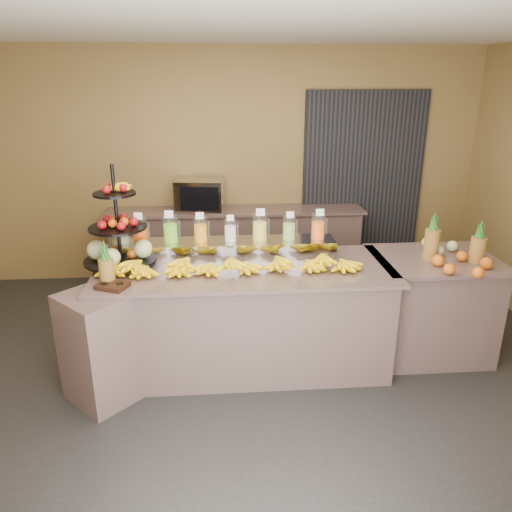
{
  "coord_description": "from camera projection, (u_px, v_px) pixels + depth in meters",
  "views": [
    {
      "loc": [
        -0.21,
        -3.62,
        2.45
      ],
      "look_at": [
        0.09,
        0.3,
        1.03
      ],
      "focal_mm": 35.0,
      "sensor_mm": 36.0,
      "label": 1
    }
  ],
  "objects": [
    {
      "name": "fruit_stand",
      "position": [
        124.0,
        240.0,
        4.18
      ],
      "size": [
        0.75,
        0.75,
        0.86
      ],
      "rotation": [
        0.0,
        0.0,
        0.26
      ],
      "color": "black",
      "rests_on": "buffet_counter"
    },
    {
      "name": "banana_heap",
      "position": [
        229.0,
        263.0,
        4.1
      ],
      "size": [
        2.13,
        0.19,
        0.18
      ],
      "color": "yellow",
      "rests_on": "buffet_counter"
    },
    {
      "name": "juice_pitcher_green",
      "position": [
        170.0,
        231.0,
        4.33
      ],
      "size": [
        0.13,
        0.13,
        0.31
      ],
      "color": "silver",
      "rests_on": "pitcher_tray"
    },
    {
      "name": "juice_pitcher_lime",
      "position": [
        289.0,
        229.0,
        4.41
      ],
      "size": [
        0.11,
        0.12,
        0.28
      ],
      "color": "silver",
      "rests_on": "pitcher_tray"
    },
    {
      "name": "pineapple_left_a",
      "position": [
        106.0,
        268.0,
        3.84
      ],
      "size": [
        0.12,
        0.12,
        0.36
      ],
      "rotation": [
        0.0,
        0.0,
        0.36
      ],
      "color": "brown",
      "rests_on": "buffet_counter"
    },
    {
      "name": "buffet_counter",
      "position": [
        232.0,
        319.0,
        4.31
      ],
      "size": [
        2.75,
        1.25,
        0.93
      ],
      "color": "gray",
      "rests_on": "ground"
    },
    {
      "name": "juice_pitcher_milk",
      "position": [
        230.0,
        231.0,
        4.38
      ],
      "size": [
        0.11,
        0.11,
        0.26
      ],
      "color": "silver",
      "rests_on": "pitcher_tray"
    },
    {
      "name": "juice_pitcher_orange_b",
      "position": [
        201.0,
        231.0,
        4.35
      ],
      "size": [
        0.12,
        0.12,
        0.29
      ],
      "color": "silver",
      "rests_on": "pitcher_tray"
    },
    {
      "name": "oven_warmer",
      "position": [
        200.0,
        195.0,
        5.94
      ],
      "size": [
        0.6,
        0.46,
        0.37
      ],
      "primitive_type": "cube",
      "rotation": [
        0.0,
        0.0,
        -0.13
      ],
      "color": "gray",
      "rests_on": "back_ledge"
    },
    {
      "name": "pitcher_tray",
      "position": [
        231.0,
        249.0,
        4.43
      ],
      "size": [
        1.85,
        0.3,
        0.15
      ],
      "primitive_type": "cube",
      "color": "gray",
      "rests_on": "buffet_counter"
    },
    {
      "name": "ground",
      "position": [
        248.0,
        382.0,
        4.24
      ],
      "size": [
        6.0,
        6.0,
        0.0
      ],
      "primitive_type": "plane",
      "color": "black",
      "rests_on": "ground"
    },
    {
      "name": "juice_pitcher_orange_c",
      "position": [
        318.0,
        228.0,
        4.43
      ],
      "size": [
        0.12,
        0.13,
        0.3
      ],
      "color": "silver",
      "rests_on": "pitcher_tray"
    },
    {
      "name": "right_fruit_pile",
      "position": [
        457.0,
        255.0,
        4.23
      ],
      "size": [
        0.5,
        0.48,
        0.27
      ],
      "color": "brown",
      "rests_on": "right_counter"
    },
    {
      "name": "juice_pitcher_orange_a",
      "position": [
        140.0,
        232.0,
        4.31
      ],
      "size": [
        0.12,
        0.13,
        0.3
      ],
      "color": "silver",
      "rests_on": "pitcher_tray"
    },
    {
      "name": "right_counter",
      "position": [
        429.0,
        305.0,
        4.58
      ],
      "size": [
        1.08,
        0.88,
        0.93
      ],
      "color": "gray",
      "rests_on": "ground"
    },
    {
      "name": "juice_pitcher_lemon",
      "position": [
        260.0,
        228.0,
        4.39
      ],
      "size": [
        0.13,
        0.13,
        0.31
      ],
      "color": "silver",
      "rests_on": "pitcher_tray"
    },
    {
      "name": "condiment_caddy",
      "position": [
        112.0,
        286.0,
        3.79
      ],
      "size": [
        0.27,
        0.24,
        0.03
      ],
      "primitive_type": "cube",
      "rotation": [
        0.0,
        0.0,
        -0.41
      ],
      "color": "black",
      "rests_on": "buffet_counter"
    },
    {
      "name": "room_envelope",
      "position": [
        262.0,
        146.0,
        4.35
      ],
      "size": [
        6.04,
        5.02,
        2.82
      ],
      "color": "olive",
      "rests_on": "ground"
    },
    {
      "name": "pineapple_left_b",
      "position": [
        142.0,
        238.0,
        4.5
      ],
      "size": [
        0.12,
        0.12,
        0.39
      ],
      "rotation": [
        0.0,
        0.0,
        -0.05
      ],
      "color": "brown",
      "rests_on": "buffet_counter"
    },
    {
      "name": "back_ledge",
      "position": [
        236.0,
        246.0,
        6.19
      ],
      "size": [
        3.1,
        0.55,
        0.93
      ],
      "color": "gray",
      "rests_on": "ground"
    }
  ]
}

